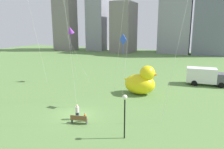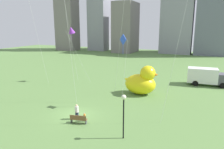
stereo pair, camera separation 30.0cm
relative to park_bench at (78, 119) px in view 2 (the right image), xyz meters
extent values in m
plane|color=#5E8545|center=(-1.40, 1.74, -0.48)|extent=(140.00, 140.00, 0.00)
cube|color=brown|center=(-0.02, 0.08, -0.06)|extent=(1.77, 0.81, 0.06)
cube|color=brown|center=(0.03, -0.11, 0.20)|extent=(1.68, 0.43, 0.45)
cube|color=#47474C|center=(-0.77, -0.09, -0.28)|extent=(0.16, 0.38, 0.39)
cube|color=#47474C|center=(0.74, 0.24, -0.28)|extent=(0.16, 0.38, 0.39)
cylinder|color=#38476B|center=(-0.79, 0.79, -0.08)|extent=(0.18, 0.18, 0.80)
cylinder|color=#38476B|center=(-0.59, 0.79, -0.08)|extent=(0.18, 0.18, 0.80)
cylinder|color=white|center=(-0.69, 0.79, 0.63)|extent=(0.40, 0.40, 0.60)
sphere|color=#D8AD8C|center=(-0.69, 0.79, 1.05)|extent=(0.23, 0.23, 0.23)
cylinder|color=silver|center=(0.25, 0.68, -0.25)|extent=(0.10, 0.10, 0.45)
cylinder|color=silver|center=(0.36, 0.68, -0.25)|extent=(0.10, 0.10, 0.45)
cylinder|color=gold|center=(0.31, 0.68, 0.14)|extent=(0.23, 0.23, 0.34)
sphere|color=#D8AD8C|center=(0.31, 0.68, 0.38)|extent=(0.13, 0.13, 0.13)
ellipsoid|color=yellow|center=(2.84, 11.92, 0.97)|extent=(4.44, 3.28, 2.89)
sphere|color=yellow|center=(3.91, 11.92, 2.68)|extent=(2.16, 2.16, 2.16)
cone|color=orange|center=(4.88, 11.92, 2.57)|extent=(0.97, 0.97, 0.97)
cone|color=yellow|center=(0.92, 11.92, 1.45)|extent=(1.32, 1.16, 1.39)
cylinder|color=black|center=(5.19, -0.91, 1.33)|extent=(0.12, 0.12, 3.61)
sphere|color=#EAEACC|center=(5.19, -0.91, 3.30)|extent=(0.42, 0.42, 0.42)
cube|color=white|center=(10.85, 20.78, 1.17)|extent=(4.78, 2.61, 2.40)
cube|color=#4C4C56|center=(14.07, 21.00, 0.81)|extent=(1.96, 2.42, 1.68)
cylinder|color=black|center=(13.87, 20.98, -0.03)|extent=(1.06, 2.46, 0.90)
cylinder|color=black|center=(9.84, 20.71, -0.03)|extent=(1.06, 2.46, 0.90)
cube|color=gray|center=(-41.40, 56.88, 16.49)|extent=(8.06, 6.06, 33.94)
cube|color=gray|center=(-29.40, 63.65, 16.31)|extent=(7.17, 10.77, 33.57)
cube|color=gray|center=(-17.40, 60.11, 8.63)|extent=(7.26, 11.03, 18.21)
cube|color=gray|center=(0.60, 65.28, 13.69)|extent=(10.80, 10.77, 28.33)
cube|color=slate|center=(12.60, 62.77, 15.01)|extent=(11.42, 6.46, 30.98)
cylinder|color=silver|center=(-4.42, 4.98, 9.88)|extent=(1.80, 0.20, 20.71)
cylinder|color=silver|center=(8.99, 4.03, 9.68)|extent=(2.91, 1.03, 20.32)
cylinder|color=silver|center=(-10.37, 14.17, 7.46)|extent=(1.23, 1.86, 15.87)
cylinder|color=silver|center=(-14.08, 10.01, 8.74)|extent=(0.80, 3.38, 18.43)
cylinder|color=silver|center=(-8.21, 13.15, 4.00)|extent=(2.01, 3.86, 8.97)
cone|color=purple|center=(-10.13, 14.14, 8.48)|extent=(1.38, 1.59, 1.38)
cylinder|color=purple|center=(-10.13, 14.14, 7.58)|extent=(0.04, 0.04, 1.60)
cylinder|color=silver|center=(0.62, 9.44, 6.75)|extent=(2.91, 3.43, 14.45)
cylinder|color=silver|center=(2.42, 6.53, 3.58)|extent=(0.78, 0.14, 8.11)
cube|color=blue|center=(2.36, 6.15, 7.63)|extent=(1.09, 0.76, 1.27)
cylinder|color=blue|center=(2.36, 6.15, 6.73)|extent=(0.04, 0.04, 1.60)
camera|label=1|loc=(10.97, -17.09, 9.11)|focal=34.45mm
camera|label=2|loc=(11.24, -16.97, 9.11)|focal=34.45mm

